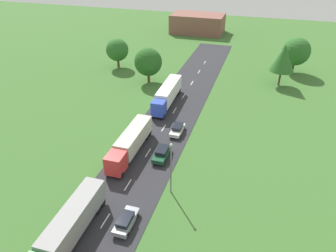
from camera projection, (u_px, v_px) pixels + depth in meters
name	position (u px, v px, depth m)	size (l,w,h in m)	color
road	(126.00, 188.00, 42.96)	(10.00, 140.00, 0.06)	#2B2B30
lane_marking_centre	(108.00, 217.00, 38.45)	(0.16, 117.85, 0.01)	white
truck_lead	(69.00, 227.00, 34.48)	(2.76, 13.46, 3.52)	green
truck_second	(130.00, 142.00, 48.82)	(2.57, 13.14, 3.44)	red
truck_third	(167.00, 94.00, 63.75)	(2.84, 13.90, 3.71)	blue
car_third	(126.00, 221.00, 36.86)	(1.77, 4.35, 1.50)	#8C939E
car_fourth	(162.00, 153.00, 48.41)	(1.97, 4.59, 1.58)	#19472D
car_fifth	(177.00, 129.00, 54.52)	(1.80, 4.27, 1.51)	white
lamppost_second	(171.00, 166.00, 40.10)	(0.36, 0.36, 7.74)	slate
tree_oak	(148.00, 62.00, 71.95)	(6.29, 6.29, 8.04)	#513823
tree_birch	(117.00, 50.00, 80.63)	(5.69, 5.69, 7.49)	#513823
tree_maple	(296.00, 51.00, 77.10)	(6.72, 6.72, 8.74)	#513823
tree_pine	(283.00, 58.00, 69.62)	(5.33, 5.33, 9.36)	#513823
distant_building	(198.00, 23.00, 111.80)	(17.99, 11.00, 6.30)	brown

